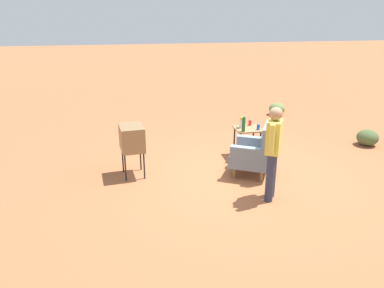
{
  "coord_description": "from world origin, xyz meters",
  "views": [
    {
      "loc": [
        6.38,
        -2.27,
        3.12
      ],
      "look_at": [
        -0.3,
        -1.04,
        0.65
      ],
      "focal_mm": 34.75,
      "sensor_mm": 36.0,
      "label": 1
    }
  ],
  "objects_px": {
    "person_standing": "(273,148)",
    "soda_can_red": "(250,123)",
    "armchair": "(256,151)",
    "flower_vase": "(242,121)",
    "soda_can_blue": "(258,127)",
    "tv_on_stand": "(132,138)",
    "bottle_wine_green": "(244,124)",
    "side_table": "(247,132)"
  },
  "relations": [
    {
      "from": "armchair",
      "to": "person_standing",
      "type": "relative_size",
      "value": 0.65
    },
    {
      "from": "armchair",
      "to": "flower_vase",
      "type": "xyz_separation_m",
      "value": [
        -1.01,
        0.01,
        0.32
      ]
    },
    {
      "from": "soda_can_blue",
      "to": "flower_vase",
      "type": "relative_size",
      "value": 0.46
    },
    {
      "from": "tv_on_stand",
      "to": "bottle_wine_green",
      "type": "distance_m",
      "value": 2.38
    },
    {
      "from": "side_table",
      "to": "tv_on_stand",
      "type": "relative_size",
      "value": 0.65
    },
    {
      "from": "bottle_wine_green",
      "to": "soda_can_blue",
      "type": "bearing_deg",
      "value": 98.63
    },
    {
      "from": "tv_on_stand",
      "to": "soda_can_red",
      "type": "xyz_separation_m",
      "value": [
        -0.74,
        2.63,
        -0.05
      ]
    },
    {
      "from": "armchair",
      "to": "person_standing",
      "type": "distance_m",
      "value": 1.09
    },
    {
      "from": "tv_on_stand",
      "to": "bottle_wine_green",
      "type": "relative_size",
      "value": 3.22
    },
    {
      "from": "tv_on_stand",
      "to": "soda_can_blue",
      "type": "bearing_deg",
      "value": 98.49
    },
    {
      "from": "person_standing",
      "to": "soda_can_red",
      "type": "relative_size",
      "value": 13.44
    },
    {
      "from": "flower_vase",
      "to": "person_standing",
      "type": "bearing_deg",
      "value": -2.64
    },
    {
      "from": "armchair",
      "to": "person_standing",
      "type": "height_order",
      "value": "person_standing"
    },
    {
      "from": "side_table",
      "to": "soda_can_blue",
      "type": "distance_m",
      "value": 0.29
    },
    {
      "from": "person_standing",
      "to": "bottle_wine_green",
      "type": "distance_m",
      "value": 1.76
    },
    {
      "from": "soda_can_blue",
      "to": "bottle_wine_green",
      "type": "bearing_deg",
      "value": -81.37
    },
    {
      "from": "person_standing",
      "to": "soda_can_blue",
      "type": "relative_size",
      "value": 13.44
    },
    {
      "from": "armchair",
      "to": "tv_on_stand",
      "type": "height_order",
      "value": "armchair"
    },
    {
      "from": "armchair",
      "to": "soda_can_blue",
      "type": "bearing_deg",
      "value": 158.09
    },
    {
      "from": "person_standing",
      "to": "flower_vase",
      "type": "relative_size",
      "value": 6.19
    },
    {
      "from": "tv_on_stand",
      "to": "soda_can_blue",
      "type": "height_order",
      "value": "tv_on_stand"
    },
    {
      "from": "side_table",
      "to": "tv_on_stand",
      "type": "bearing_deg",
      "value": -77.51
    },
    {
      "from": "side_table",
      "to": "person_standing",
      "type": "distance_m",
      "value": 2.01
    },
    {
      "from": "tv_on_stand",
      "to": "soda_can_red",
      "type": "height_order",
      "value": "tv_on_stand"
    },
    {
      "from": "person_standing",
      "to": "flower_vase",
      "type": "distance_m",
      "value": 2.02
    },
    {
      "from": "person_standing",
      "to": "soda_can_blue",
      "type": "height_order",
      "value": "person_standing"
    },
    {
      "from": "soda_can_red",
      "to": "flower_vase",
      "type": "height_order",
      "value": "flower_vase"
    },
    {
      "from": "armchair",
      "to": "tv_on_stand",
      "type": "relative_size",
      "value": 1.03
    },
    {
      "from": "side_table",
      "to": "person_standing",
      "type": "relative_size",
      "value": 0.41
    },
    {
      "from": "tv_on_stand",
      "to": "armchair",
      "type": "bearing_deg",
      "value": 80.36
    },
    {
      "from": "soda_can_red",
      "to": "flower_vase",
      "type": "xyz_separation_m",
      "value": [
        0.13,
        -0.24,
        0.09
      ]
    },
    {
      "from": "side_table",
      "to": "soda_can_blue",
      "type": "height_order",
      "value": "soda_can_blue"
    },
    {
      "from": "armchair",
      "to": "person_standing",
      "type": "bearing_deg",
      "value": -4.79
    },
    {
      "from": "flower_vase",
      "to": "bottle_wine_green",
      "type": "bearing_deg",
      "value": -7.84
    },
    {
      "from": "person_standing",
      "to": "bottle_wine_green",
      "type": "xyz_separation_m",
      "value": [
        -1.75,
        0.06,
        -0.11
      ]
    },
    {
      "from": "person_standing",
      "to": "soda_can_blue",
      "type": "xyz_separation_m",
      "value": [
        -1.81,
        0.41,
        -0.21
      ]
    },
    {
      "from": "person_standing",
      "to": "flower_vase",
      "type": "height_order",
      "value": "person_standing"
    },
    {
      "from": "armchair",
      "to": "soda_can_blue",
      "type": "relative_size",
      "value": 8.69
    },
    {
      "from": "bottle_wine_green",
      "to": "flower_vase",
      "type": "distance_m",
      "value": 0.26
    },
    {
      "from": "person_standing",
      "to": "soda_can_red",
      "type": "xyz_separation_m",
      "value": [
        -2.14,
        0.33,
        -0.21
      ]
    },
    {
      "from": "armchair",
      "to": "side_table",
      "type": "xyz_separation_m",
      "value": [
        -0.96,
        0.14,
        0.07
      ]
    },
    {
      "from": "armchair",
      "to": "soda_can_red",
      "type": "xyz_separation_m",
      "value": [
        -1.14,
        0.25,
        0.23
      ]
    }
  ]
}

